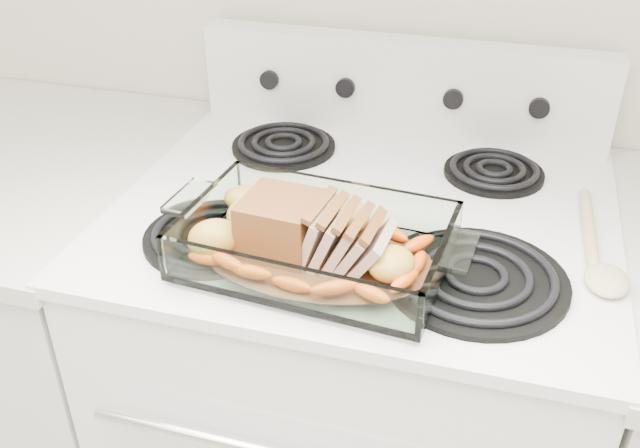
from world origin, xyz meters
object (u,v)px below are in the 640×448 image
(counter_left, at_px, (58,348))
(pork_roast, at_px, (302,230))
(electric_range, at_px, (357,406))
(baking_dish, at_px, (316,249))

(counter_left, relative_size, pork_roast, 4.51)
(electric_range, relative_size, pork_roast, 5.40)
(electric_range, xyz_separation_m, pork_roast, (-0.05, -0.18, 0.51))
(pork_roast, bearing_deg, baking_dish, -19.65)
(pork_roast, bearing_deg, counter_left, 143.85)
(baking_dish, relative_size, pork_roast, 1.72)
(counter_left, relative_size, baking_dish, 2.63)
(counter_left, height_order, pork_roast, pork_roast)
(electric_range, relative_size, counter_left, 1.20)
(electric_range, height_order, counter_left, electric_range)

